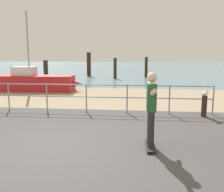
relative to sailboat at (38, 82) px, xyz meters
The scene contains 13 objects.
ground_plane 10.30m from the sailboat, 67.54° to the right, with size 24.00×10.00×0.04m, color #474444.
beach_strip 4.24m from the sailboat, 20.93° to the right, with size 24.00×6.00×0.04m, color tan.
sea_surface 26.79m from the sailboat, 81.57° to the left, with size 72.00×50.00×0.04m, color slate.
railing_fence 5.82m from the sailboat, 57.45° to the right, with size 10.49×0.05×1.05m.
sailboat is the anchor object (origin of this frame).
skateboard 10.25m from the sailboat, 53.77° to the right, with size 0.22×0.81×0.08m.
skateboarder 10.25m from the sailboat, 53.77° to the right, with size 0.22×1.45×1.65m.
bollard_short 9.51m from the sailboat, 32.88° to the right, with size 0.18×0.18×0.73m, color #332319.
seagull 9.52m from the sailboat, 32.78° to the right, with size 0.32×0.43×0.18m.
groyne_post_0 5.73m from the sailboat, 106.06° to the left, with size 0.36×0.36×1.62m, color #332319.
groyne_post_1 9.62m from the sailboat, 83.52° to the left, with size 0.39×0.39×2.25m, color #332319.
groyne_post_2 8.44m from the sailboat, 63.60° to the left, with size 0.27×0.27×1.78m, color #332319.
groyne_post_3 11.02m from the sailboat, 54.36° to the left, with size 0.26×0.26×1.83m, color #332319.
Camera 1 is at (1.83, -5.23, 2.13)m, focal length 40.11 mm.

